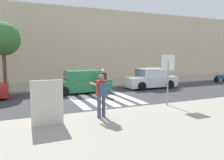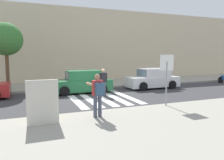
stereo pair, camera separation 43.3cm
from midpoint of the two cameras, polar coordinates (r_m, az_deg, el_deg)
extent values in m
plane|color=#38383A|center=(13.27, -1.80, -4.74)|extent=(120.00, 120.00, 0.00)
cube|color=#9E998C|center=(7.89, 14.00, -12.39)|extent=(60.00, 6.00, 0.14)
cube|color=#9E998C|center=(18.94, -7.96, -1.16)|extent=(60.00, 4.80, 0.14)
cube|color=beige|center=(23.08, -10.71, 8.81)|extent=(56.00, 4.00, 7.08)
cube|color=silver|center=(13.02, -8.77, -5.02)|extent=(0.44, 5.20, 0.01)
cube|color=silver|center=(13.21, -5.37, -4.80)|extent=(0.44, 5.20, 0.01)
cube|color=silver|center=(13.45, -2.09, -4.57)|extent=(0.44, 5.20, 0.01)
cube|color=silver|center=(13.73, 1.07, -4.33)|extent=(0.44, 5.20, 0.01)
cube|color=silver|center=(14.05, 4.09, -4.10)|extent=(0.44, 5.20, 0.01)
cylinder|color=gray|center=(10.98, 15.13, -0.94)|extent=(0.07, 0.07, 2.15)
cube|color=white|center=(10.91, 15.24, 4.41)|extent=(0.76, 0.03, 0.76)
cube|color=red|center=(10.92, 15.19, 4.42)|extent=(0.66, 0.02, 0.66)
cylinder|color=#474C60|center=(8.69, -2.97, -6.92)|extent=(0.15, 0.15, 0.88)
cylinder|color=#474C60|center=(8.77, -1.77, -6.78)|extent=(0.15, 0.15, 0.88)
cube|color=#B73333|center=(8.59, -2.39, -2.05)|extent=(0.40, 0.27, 0.60)
sphere|color=#A37556|center=(8.54, -2.41, 0.81)|extent=(0.23, 0.23, 0.23)
cylinder|color=#A37556|center=(8.68, -4.44, -1.07)|extent=(0.15, 0.59, 0.10)
cylinder|color=#A37556|center=(8.87, -1.57, -0.89)|extent=(0.15, 0.59, 0.10)
cube|color=black|center=(8.93, -3.46, -0.65)|extent=(0.15, 0.11, 0.10)
cube|color=#335170|center=(8.39, -1.74, -2.39)|extent=(0.34, 0.23, 0.48)
cylinder|color=#474C60|center=(13.99, -1.79, -2.32)|extent=(0.15, 0.15, 0.88)
cylinder|color=#474C60|center=(14.08, -1.08, -2.26)|extent=(0.15, 0.15, 0.88)
cube|color=black|center=(13.94, -1.44, 0.72)|extent=(0.41, 0.30, 0.60)
sphere|color=tan|center=(13.90, -1.45, 2.48)|extent=(0.23, 0.23, 0.23)
cylinder|color=black|center=(13.83, -2.31, 0.58)|extent=(0.10, 0.10, 0.58)
cylinder|color=black|center=(14.06, -0.59, 0.69)|extent=(0.10, 0.10, 0.58)
cube|color=#236B3D|center=(15.15, -7.29, -1.34)|extent=(4.10, 1.70, 0.76)
cube|color=#236B3D|center=(15.10, -6.78, 1.32)|extent=(2.20, 1.56, 0.64)
cube|color=slate|center=(14.87, -10.77, 1.16)|extent=(0.10, 1.50, 0.54)
cube|color=slate|center=(15.38, -3.28, 1.45)|extent=(0.10, 1.50, 0.51)
cylinder|color=black|center=(14.09, -11.44, -2.88)|extent=(0.64, 0.22, 0.64)
cylinder|color=black|center=(15.75, -12.53, -1.91)|extent=(0.64, 0.22, 0.64)
cylinder|color=black|center=(14.74, -1.66, -2.33)|extent=(0.64, 0.22, 0.64)
cylinder|color=black|center=(16.33, -3.69, -1.46)|extent=(0.64, 0.22, 0.64)
cube|color=white|center=(17.42, 11.12, -0.38)|extent=(4.10, 1.70, 0.76)
cube|color=white|center=(17.43, 11.58, 1.93)|extent=(2.20, 1.56, 0.64)
cube|color=slate|center=(16.87, 8.54, 1.84)|extent=(0.10, 1.50, 0.54)
cube|color=slate|center=(17.98, 14.18, 2.00)|extent=(0.10, 1.50, 0.51)
cylinder|color=black|center=(16.07, 8.92, -1.66)|extent=(0.64, 0.22, 0.64)
cylinder|color=black|center=(17.54, 6.10, -0.93)|extent=(0.64, 0.22, 0.64)
cylinder|color=black|center=(17.49, 16.12, -1.18)|extent=(0.64, 0.22, 0.64)
cylinder|color=black|center=(18.85, 12.96, -0.54)|extent=(0.64, 0.22, 0.64)
cylinder|color=black|center=(22.63, 27.02, 0.03)|extent=(0.60, 0.10, 0.60)
cylinder|color=gray|center=(22.62, 27.19, 1.42)|extent=(0.04, 0.60, 0.04)
cylinder|color=brown|center=(17.07, -24.99, 2.52)|extent=(0.24, 0.24, 2.87)
sphere|color=#387533|center=(17.07, -25.34, 9.65)|extent=(2.30, 2.30, 2.30)
cube|color=beige|center=(8.06, -16.20, -5.63)|extent=(1.10, 0.10, 1.60)
cube|color=#E5B74C|center=(8.12, -16.24, -5.55)|extent=(0.96, 0.02, 1.46)
camera|label=1|loc=(0.22, -89.06, 0.11)|focal=35.00mm
camera|label=2|loc=(0.22, 90.94, -0.11)|focal=35.00mm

